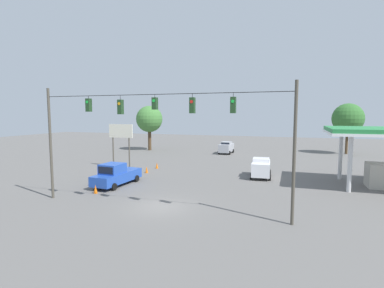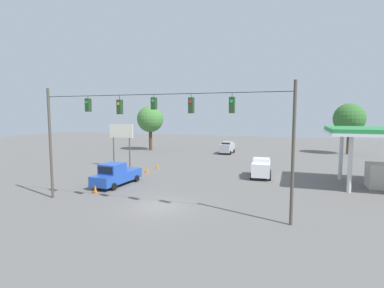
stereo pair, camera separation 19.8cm
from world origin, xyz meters
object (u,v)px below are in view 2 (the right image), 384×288
object	(u,v)px
sedan_white_oncoming_far	(261,168)
pedestrian	(112,173)
pickup_truck_blue_parked_shoulder	(116,175)
traffic_cone_third	(132,175)
sedan_silver_withflow_deep	(227,147)
traffic_cone_second	(116,181)
traffic_cone_nearest	(95,189)
traffic_cone_fifth	(157,165)
roadside_billboard	(121,136)
overhead_signal_span	(155,128)
tree_horizon_left	(349,119)
traffic_cone_fourth	(147,170)
tree_horizon_right	(150,119)

from	to	relation	value
sedan_white_oncoming_far	pedestrian	distance (m)	15.25
pickup_truck_blue_parked_shoulder	traffic_cone_third	distance (m)	3.14
sedan_silver_withflow_deep	traffic_cone_second	size ratio (longest dim) A/B	5.65
traffic_cone_nearest	traffic_cone_fifth	xyz separation A→B (m)	(0.04, -12.09, 0.00)
roadside_billboard	pedestrian	xyz separation A→B (m)	(-3.14, 6.74, -3.12)
traffic_cone_second	traffic_cone_fifth	bearing A→B (deg)	-89.23
traffic_cone_nearest	roadside_billboard	bearing A→B (deg)	-68.32
overhead_signal_span	traffic_cone_fifth	size ratio (longest dim) A/B	24.61
sedan_white_oncoming_far	traffic_cone_third	distance (m)	13.48
traffic_cone_second	traffic_cone_nearest	bearing A→B (deg)	88.33
sedan_white_oncoming_far	roadside_billboard	xyz separation A→B (m)	(16.99, -0.38, 2.88)
traffic_cone_fifth	tree_horizon_left	xyz separation A→B (m)	(-24.11, -21.91, 5.47)
traffic_cone_second	traffic_cone_fifth	world-z (taller)	same
overhead_signal_span	tree_horizon_left	distance (m)	40.19
traffic_cone_fifth	roadside_billboard	bearing A→B (deg)	10.45
traffic_cone_fourth	traffic_cone_nearest	bearing A→B (deg)	89.75
sedan_white_oncoming_far	roadside_billboard	size ratio (longest dim) A/B	0.75
traffic_cone_second	overhead_signal_span	bearing A→B (deg)	141.87
traffic_cone_nearest	pedestrian	size ratio (longest dim) A/B	0.45
sedan_silver_withflow_deep	pickup_truck_blue_parked_shoulder	size ratio (longest dim) A/B	0.74
sedan_silver_withflow_deep	tree_horizon_right	xyz separation A→B (m)	(14.26, -0.06, 4.62)
traffic_cone_second	traffic_cone_third	xyz separation A→B (m)	(0.16, -3.16, 0.00)
traffic_cone_fifth	pedestrian	distance (m)	7.68
traffic_cone_fifth	tree_horizon_right	distance (m)	19.42
sedan_white_oncoming_far	pedestrian	bearing A→B (deg)	24.65
traffic_cone_second	pedestrian	distance (m)	2.18
sedan_silver_withflow_deep	traffic_cone_nearest	distance (m)	28.80
overhead_signal_span	sedan_silver_withflow_deep	size ratio (longest dim) A/B	4.36
traffic_cone_second	pedestrian	size ratio (longest dim) A/B	0.45
overhead_signal_span	traffic_cone_fifth	world-z (taller)	overhead_signal_span
roadside_billboard	tree_horizon_left	world-z (taller)	tree_horizon_left
overhead_signal_span	sedan_silver_withflow_deep	world-z (taller)	overhead_signal_span
traffic_cone_fourth	sedan_white_oncoming_far	bearing A→B (deg)	-172.38
traffic_cone_nearest	traffic_cone_second	world-z (taller)	same
overhead_signal_span	traffic_cone_second	xyz separation A→B (m)	(6.59, -5.17, -5.30)
traffic_cone_second	traffic_cone_fifth	size ratio (longest dim) A/B	1.00
traffic_cone_nearest	traffic_cone_fourth	xyz separation A→B (m)	(-0.04, -9.22, 0.00)
traffic_cone_nearest	traffic_cone_fourth	world-z (taller)	same
traffic_cone_nearest	traffic_cone_fifth	distance (m)	12.09
tree_horizon_left	overhead_signal_span	bearing A→B (deg)	64.33
pickup_truck_blue_parked_shoulder	tree_horizon_right	size ratio (longest dim) A/B	0.70
roadside_billboard	pickup_truck_blue_parked_shoulder	bearing A→B (deg)	118.84
pedestrian	tree_horizon_right	world-z (taller)	tree_horizon_right
overhead_signal_span	tree_horizon_right	bearing A→B (deg)	-62.66
sedan_silver_withflow_deep	tree_horizon_right	world-z (taller)	tree_horizon_right
overhead_signal_span	traffic_cone_fourth	size ratio (longest dim) A/B	24.61
pickup_truck_blue_parked_shoulder	tree_horizon_right	xyz separation A→B (m)	(9.22, -25.37, 4.67)
overhead_signal_span	tree_horizon_right	distance (m)	34.47
sedan_silver_withflow_deep	traffic_cone_second	xyz separation A→B (m)	(5.01, 25.40, -0.65)
pedestrian	tree_horizon_left	bearing A→B (deg)	-130.78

